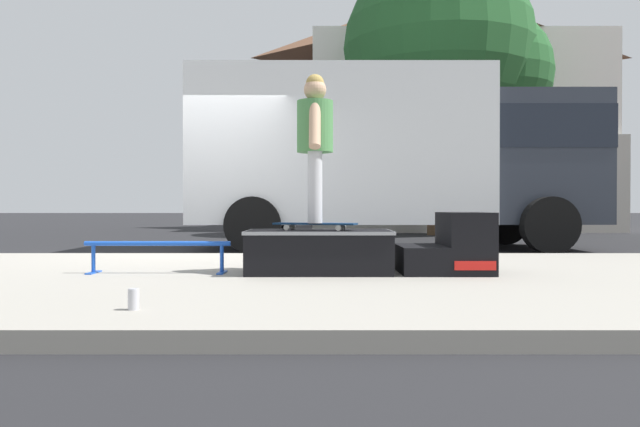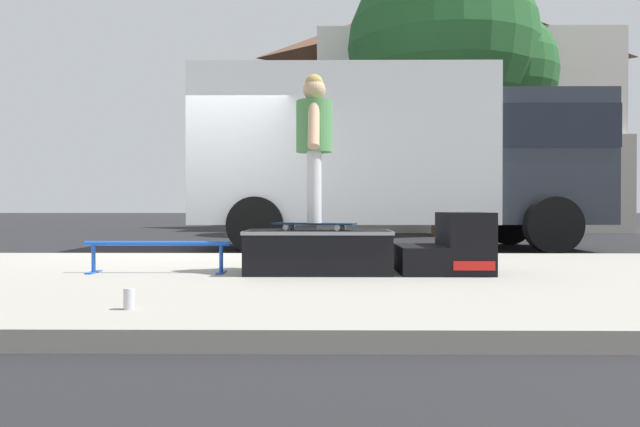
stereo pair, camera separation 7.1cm
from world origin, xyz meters
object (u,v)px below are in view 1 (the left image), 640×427
at_px(skate_box, 320,250).
at_px(soda_can, 134,299).
at_px(skater_kid, 316,136).
at_px(box_truck, 394,153).
at_px(grind_rail, 158,249).
at_px(kicker_ramp, 452,248).
at_px(street_tree_main, 450,55).
at_px(skateboard, 316,224).

height_order(skate_box, soda_can, skate_box).
distance_m(skater_kid, box_truck, 5.22).
xyz_separation_m(grind_rail, box_truck, (2.81, 5.12, 1.36)).
distance_m(kicker_ramp, grind_rail, 2.72).
xyz_separation_m(grind_rail, skater_kid, (1.45, 0.08, 1.06)).
height_order(skate_box, street_tree_main, street_tree_main).
xyz_separation_m(skater_kid, soda_can, (-1.06, -2.07, -1.22)).
bearing_deg(box_truck, skateboard, -105.06).
xyz_separation_m(kicker_ramp, box_truck, (0.09, 5.07, 1.35)).
distance_m(skateboard, box_truck, 5.34).
xyz_separation_m(skateboard, box_truck, (1.36, 5.04, 1.13)).
relative_size(soda_can, street_tree_main, 0.02).
distance_m(skate_box, soda_can, 2.32).
xyz_separation_m(grind_rail, soda_can, (0.39, -1.99, -0.16)).
relative_size(skater_kid, soda_can, 11.04).
xyz_separation_m(box_truck, street_tree_main, (2.09, 5.16, 3.04)).
height_order(skate_box, skater_kid, skater_kid).
bearing_deg(skater_kid, skateboard, 116.57).
height_order(grind_rail, soda_can, grind_rail).
bearing_deg(skater_kid, street_tree_main, 71.33).
bearing_deg(box_truck, skater_kid, -105.06).
height_order(skate_box, skateboard, skateboard).
bearing_deg(skate_box, soda_can, -118.27).
bearing_deg(soda_can, skateboard, 62.89).
bearing_deg(street_tree_main, skateboard, -108.67).
height_order(skate_box, grind_rail, skate_box).
relative_size(grind_rail, skateboard, 1.67).
xyz_separation_m(skate_box, soda_can, (-1.10, -2.04, -0.15)).
distance_m(skateboard, skater_kid, 0.83).
bearing_deg(skateboard, skate_box, -39.62).
bearing_deg(soda_can, box_truck, 71.23).
distance_m(skater_kid, soda_can, 2.63).
bearing_deg(grind_rail, box_truck, 61.25).
bearing_deg(box_truck, soda_can, -108.77).
bearing_deg(box_truck, skate_box, -104.58).
relative_size(grind_rail, street_tree_main, 0.18).
xyz_separation_m(kicker_ramp, soda_can, (-2.33, -2.04, -0.17)).
bearing_deg(skateboard, skater_kid, -63.43).
xyz_separation_m(skateboard, skater_kid, (0.00, -0.00, 0.83)).
relative_size(box_truck, street_tree_main, 0.94).
distance_m(skate_box, kicker_ramp, 1.23).
bearing_deg(skater_kid, box_truck, 74.94).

